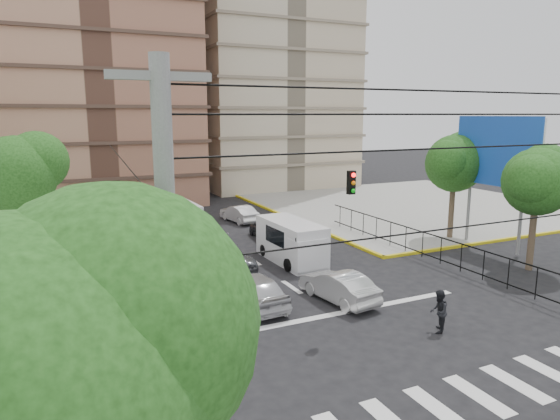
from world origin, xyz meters
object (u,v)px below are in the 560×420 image
van_right_lane (293,243)px  pedestrian_crosswalk (439,311)px  car_white_front_right (338,286)px  van_left_lane (183,218)px  car_silver_front_left (253,289)px  traffic_light_nw (115,229)px

van_right_lane → pedestrian_crosswalk: van_right_lane is taller
pedestrian_crosswalk → car_white_front_right: bearing=-112.2°
van_left_lane → car_silver_front_left: 15.45m
van_left_lane → pedestrian_crosswalk: size_ratio=2.70×
car_silver_front_left → pedestrian_crosswalk: bearing=130.8°
traffic_light_nw → van_left_lane: traffic_light_nw is taller
traffic_light_nw → pedestrian_crosswalk: bearing=-42.7°
van_right_lane → car_white_front_right: 6.27m
van_right_lane → car_silver_front_left: size_ratio=1.18×
traffic_light_nw → van_left_lane: (6.03, 11.22, -2.13)m
van_left_lane → car_white_front_right: (2.87, -16.55, -0.29)m
car_silver_front_left → traffic_light_nw: bearing=-42.6°
car_silver_front_left → van_left_lane: bearing=-96.6°
traffic_light_nw → van_right_lane: bearing=5.1°
car_white_front_right → van_left_lane: bearing=-88.5°
traffic_light_nw → pedestrian_crosswalk: 14.66m
van_left_lane → traffic_light_nw: bearing=-120.7°
car_white_front_right → pedestrian_crosswalk: 4.82m
car_silver_front_left → car_white_front_right: car_silver_front_left is taller
car_white_front_right → pedestrian_crosswalk: size_ratio=2.50×
pedestrian_crosswalk → van_right_lane: bearing=-128.6°
car_silver_front_left → pedestrian_crosswalk: size_ratio=2.65×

